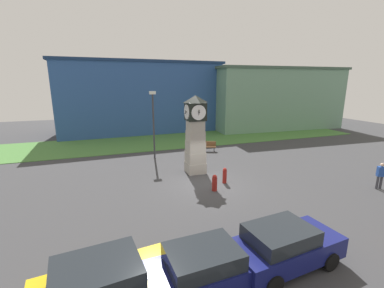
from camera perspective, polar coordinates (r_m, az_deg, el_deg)
ground_plane at (r=16.31m, az=3.33°, el=-8.85°), size 69.15×69.15×0.00m
clock_tower at (r=17.60m, az=0.75°, el=2.09°), size 1.55×1.55×5.38m
bollard_near_tower at (r=16.39m, az=7.27°, el=-6.92°), size 0.26×0.26×1.00m
bollard_mid_row at (r=15.22m, az=5.04°, el=-8.55°), size 0.30×0.30×0.98m
car_navy_sedan at (r=8.47m, az=-18.49°, el=-27.43°), size 4.40×2.43×1.47m
car_near_tower at (r=8.68m, az=3.86°, el=-25.63°), size 4.02×2.01×1.43m
car_by_building at (r=9.95m, az=19.79°, el=-20.46°), size 4.11×2.16×1.52m
bench at (r=23.68m, az=3.39°, el=-0.35°), size 1.68×1.10×0.90m
pedestrian_near_bench at (r=18.90m, az=36.37°, el=-5.44°), size 0.46×0.38×1.61m
street_lamp_near_road at (r=21.15m, az=-8.57°, el=5.34°), size 0.50×0.24×5.52m
warehouse_blue_far at (r=34.54m, az=-11.40°, el=10.26°), size 20.29×8.98×8.73m
storefront_low_left at (r=38.83m, az=16.71°, el=9.85°), size 18.45×10.66×8.11m
grass_verge_far at (r=28.41m, az=-2.62°, el=0.97°), size 41.49×7.62×0.04m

